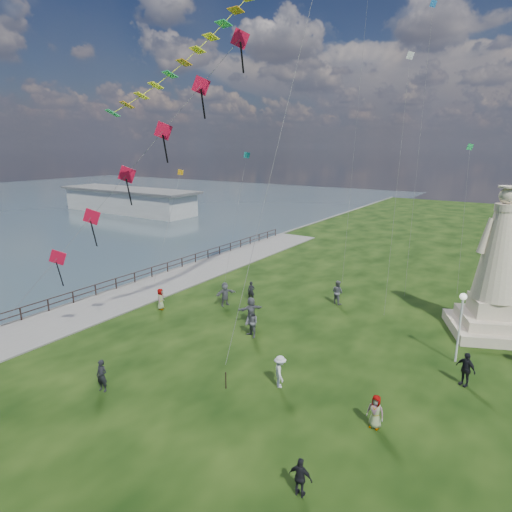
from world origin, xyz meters
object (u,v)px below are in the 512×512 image
Objects in this scene: pier_pavilion at (129,200)px; person_5 at (225,294)px; person_2 at (280,372)px; person_7 at (337,292)px; lamppost at (461,313)px; person_6 at (251,291)px; statue at (496,281)px; person_1 at (251,323)px; person_0 at (102,376)px; person_3 at (301,477)px; person_10 at (161,299)px; person_11 at (251,310)px; person_9 at (465,369)px; person_4 at (376,412)px.

pier_pavilion reaches higher than person_5.
pier_pavilion is 18.13× the size of person_2.
lamppost is at bearing 170.39° from person_7.
person_6 is 0.84× the size of person_7.
person_6 is (-16.09, -3.36, -2.78)m from statue.
person_1 is at bearing -104.42° from person_5.
person_3 is at bearing -12.39° from person_0.
person_6 is 0.97× the size of person_10.
person_11 reaches higher than person_3.
statue is 18.15m from person_5.
person_2 is 8.02m from person_11.
person_10 reaches higher than person_6.
lamppost is at bearing -25.84° from pier_pavilion.
lamppost is 2.26× the size of person_9.
person_10 is at bearing 110.73° from person_0.
person_1 is 8.24m from person_10.
person_10 is at bearing 56.77° from person_7.
person_3 is at bearing -69.26° from person_6.
person_1 is 6.57m from person_6.
pier_pavilion is at bearing -6.86° from person_7.
person_2 is 1.05× the size of person_10.
person_9 is at bearing 122.73° from person_11.
person_10 is at bearing -161.82° from person_1.
statue is 16.67m from person_6.
person_9 is at bearing -116.08° from statue.
person_2 is 1.08× the size of person_6.
person_11 reaches higher than person_6.
person_6 is (1.07, 1.93, -0.14)m from person_5.
pier_pavilion is at bearing 128.33° from person_0.
person_5 is 1.02× the size of person_9.
person_7 is at bearing 121.25° from person_4.
lamppost is (61.54, -29.80, 1.06)m from pier_pavilion.
person_7 is at bearing 64.62° from person_0.
person_2 is at bearing 25.84° from person_0.
person_9 is (3.61, 10.76, 0.16)m from person_3.
person_0 is 10.93m from person_11.
person_4 is (0.94, 5.03, 0.02)m from person_3.
person_2 reaches higher than person_6.
person_1 is at bearing 94.23° from person_7.
statue reaches higher than person_2.
person_11 is (-13.25, 0.56, 0.04)m from person_9.
statue is 5.35m from lamppost.
pier_pavilion is 7.46× the size of lamppost.
person_10 is 7.17m from person_11.
person_3 is at bearing 127.71° from person_7.
person_0 is 0.98× the size of person_2.
lamppost is 13.63m from person_3.
person_5 is 3.93m from person_11.
person_0 is (-13.96, -12.67, -2.09)m from lamppost.
person_7 is at bearing -29.34° from person_2.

